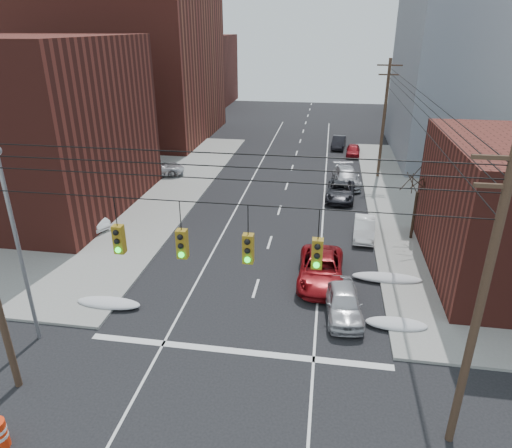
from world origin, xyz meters
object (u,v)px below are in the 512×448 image
(lot_car_c, at_px, (70,198))
(lot_car_d, at_px, (75,191))
(lot_car_a, at_px, (86,219))
(lot_car_b, at_px, (158,168))
(parked_car_d, at_px, (346,177))
(parked_car_f, at_px, (339,142))
(parked_car_b, at_px, (364,228))
(parked_car_e, at_px, (353,150))
(red_pickup, at_px, (321,269))
(parked_car_a, at_px, (343,302))
(parked_car_c, at_px, (340,191))

(lot_car_c, distance_m, lot_car_d, 1.49)
(lot_car_a, distance_m, lot_car_b, 12.81)
(parked_car_d, xyz_separation_m, parked_car_f, (-0.60, 13.90, -0.08))
(parked_car_b, distance_m, parked_car_e, 21.87)
(parked_car_e, bearing_deg, parked_car_f, 119.30)
(red_pickup, distance_m, lot_car_c, 22.07)
(lot_car_d, bearing_deg, parked_car_a, -115.10)
(parked_car_a, distance_m, lot_car_d, 25.61)
(parked_car_d, distance_m, lot_car_c, 24.07)
(lot_car_b, bearing_deg, parked_car_c, -118.03)
(lot_car_c, bearing_deg, lot_car_a, -146.26)
(red_pickup, height_order, parked_car_f, red_pickup)
(parked_car_c, distance_m, lot_car_b, 17.91)
(parked_car_a, xyz_separation_m, parked_car_f, (0.00, 34.94, -0.05))
(parked_car_e, bearing_deg, lot_car_b, -146.70)
(red_pickup, bearing_deg, parked_car_e, 84.06)
(parked_car_b, bearing_deg, lot_car_b, 154.32)
(red_pickup, height_order, lot_car_d, lot_car_d)
(lot_car_c, bearing_deg, parked_car_f, -50.87)
(lot_car_c, bearing_deg, lot_car_b, -32.18)
(parked_car_f, xyz_separation_m, lot_car_a, (-18.23, -27.01, 0.08))
(red_pickup, xyz_separation_m, parked_car_f, (1.22, 31.76, -0.06))
(lot_car_b, bearing_deg, red_pickup, -153.76)
(lot_car_c, bearing_deg, lot_car_d, 8.02)
(parked_car_f, bearing_deg, parked_car_d, -82.28)
(parked_car_e, distance_m, lot_car_a, 30.88)
(parked_car_a, xyz_separation_m, parked_car_e, (1.60, 31.61, -0.12))
(parked_car_b, distance_m, lot_car_b, 22.06)
(lot_car_d, bearing_deg, lot_car_a, -138.32)
(parked_car_e, distance_m, lot_car_d, 29.97)
(parked_car_d, xyz_separation_m, lot_car_d, (-22.60, -7.91, 0.11))
(red_pickup, height_order, parked_car_c, red_pickup)
(parked_car_b, height_order, parked_car_f, parked_car_f)
(red_pickup, xyz_separation_m, parked_car_a, (1.22, -3.18, -0.02))
(parked_car_b, bearing_deg, lot_car_c, 179.38)
(parked_car_d, height_order, lot_car_c, parked_car_d)
(parked_car_a, relative_size, parked_car_d, 0.81)
(parked_car_a, height_order, lot_car_c, lot_car_c)
(lot_car_a, bearing_deg, parked_car_e, -15.46)
(parked_car_a, distance_m, lot_car_b, 27.14)
(lot_car_a, bearing_deg, red_pickup, -81.13)
(red_pickup, height_order, parked_car_b, red_pickup)
(parked_car_c, bearing_deg, parked_car_a, -86.57)
(lot_car_b, xyz_separation_m, lot_car_c, (-4.06, -9.03, -0.02))
(red_pickup, distance_m, lot_car_d, 23.03)
(parked_car_d, xyz_separation_m, lot_car_c, (-22.18, -9.34, 0.06))
(lot_car_a, bearing_deg, parked_car_a, -89.04)
(lot_car_b, relative_size, lot_car_c, 1.07)
(parked_car_c, xyz_separation_m, parked_car_e, (1.57, 14.41, -0.07))
(lot_car_a, bearing_deg, lot_car_b, 21.35)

